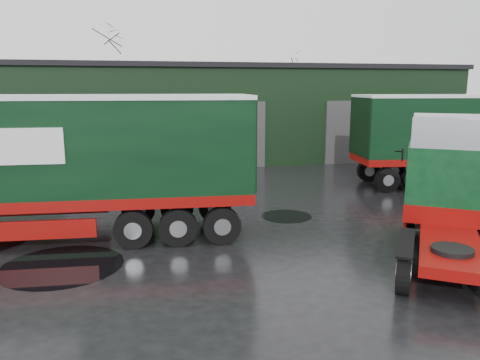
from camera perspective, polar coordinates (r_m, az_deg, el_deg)
name	(u,v)px	position (r m, az deg, el deg)	size (l,w,h in m)	color
ground	(261,243)	(15.01, 2.61, -7.68)	(100.00, 100.00, 0.00)	black
warehouse	(216,111)	(34.21, -2.96, 8.42)	(32.40, 12.40, 6.30)	black
hero_tractor	(453,195)	(13.80, 24.51, -1.67)	(2.76, 6.52, 4.05)	#0B3719
trailer_left	(15,169)	(16.27, -25.75, 1.19)	(3.08, 15.05, 4.68)	silver
tree_back_a	(107,88)	(43.74, -15.86, 10.74)	(4.40, 4.40, 9.50)	black
tree_back_b	(280,98)	(45.81, 4.91, 9.87)	(4.40, 4.40, 7.50)	black
puddle_0	(62,266)	(14.08, -20.88, -9.74)	(3.35, 3.35, 0.01)	black
puddle_1	(286,216)	(18.06, 5.67, -4.41)	(1.94, 1.94, 0.01)	black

